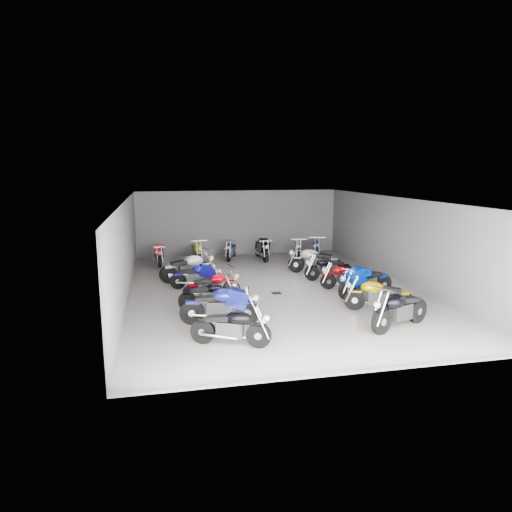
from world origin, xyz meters
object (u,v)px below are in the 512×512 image
at_px(motorcycle_right_b, 378,295).
at_px(motorcycle_left_d, 213,286).
at_px(motorcycle_right_c, 365,281).
at_px(motorcycle_back_c, 231,250).
at_px(motorcycle_right_a, 400,309).
at_px(motorcycle_back_b, 197,251).
at_px(motorcycle_back_a, 158,254).
at_px(motorcycle_back_d, 262,248).
at_px(motorcycle_left_a, 231,327).
at_px(motorcycle_back_e, 298,249).
at_px(motorcycle_right_e, 328,268).
at_px(motorcycle_left_f, 189,267).
at_px(motorcycle_left_b, 221,306).
at_px(drain_grate, 276,293).
at_px(motorcycle_right_d, 345,276).
at_px(motorcycle_left_c, 209,295).
at_px(motorcycle_right_f, 314,261).
at_px(motorcycle_left_e, 197,276).
at_px(motorcycle_back_f, 316,247).

bearing_deg(motorcycle_right_b, motorcycle_left_d, 86.57).
xyz_separation_m(motorcycle_right_c, motorcycle_back_c, (-3.38, 7.41, -0.09)).
distance_m(motorcycle_right_a, motorcycle_back_b, 11.25).
relative_size(motorcycle_left_d, motorcycle_back_b, 0.98).
height_order(motorcycle_back_a, motorcycle_back_d, motorcycle_back_d).
bearing_deg(motorcycle_left_a, motorcycle_back_e, 178.38).
bearing_deg(motorcycle_right_c, motorcycle_left_a, 105.81).
height_order(motorcycle_left_d, motorcycle_right_a, motorcycle_right_a).
height_order(motorcycle_right_e, motorcycle_back_c, motorcycle_right_e).
bearing_deg(motorcycle_right_a, motorcycle_left_a, 69.14).
bearing_deg(motorcycle_right_b, motorcycle_right_e, 22.72).
distance_m(motorcycle_right_b, motorcycle_back_d, 8.75).
bearing_deg(motorcycle_left_f, motorcycle_left_d, -2.68).
distance_m(motorcycle_right_a, motorcycle_back_c, 10.85).
bearing_deg(motorcycle_left_f, motorcycle_back_d, 118.91).
distance_m(motorcycle_left_b, motorcycle_back_e, 9.87).
bearing_deg(drain_grate, motorcycle_left_d, -171.76).
distance_m(motorcycle_right_b, motorcycle_right_c, 1.54).
bearing_deg(motorcycle_right_e, drain_grate, 121.33).
relative_size(motorcycle_left_d, motorcycle_right_d, 1.03).
bearing_deg(motorcycle_left_c, drain_grate, 115.89).
relative_size(motorcycle_right_a, motorcycle_back_d, 0.94).
bearing_deg(motorcycle_right_f, motorcycle_back_e, 19.67).
relative_size(motorcycle_left_a, motorcycle_back_a, 0.94).
xyz_separation_m(drain_grate, motorcycle_right_b, (2.50, -2.60, 0.50)).
distance_m(motorcycle_right_f, motorcycle_back_d, 3.64).
relative_size(drain_grate, motorcycle_right_d, 0.17).
relative_size(drain_grate, motorcycle_back_a, 0.16).
distance_m(motorcycle_right_a, motorcycle_back_d, 10.22).
relative_size(motorcycle_right_e, motorcycle_back_b, 0.98).
bearing_deg(motorcycle_left_b, motorcycle_back_e, 161.34).
bearing_deg(motorcycle_right_d, motorcycle_left_c, 106.15).
bearing_deg(motorcycle_left_f, motorcycle_left_a, -10.16).
bearing_deg(motorcycle_left_a, motorcycle_left_d, -156.55).
height_order(motorcycle_left_e, motorcycle_back_d, motorcycle_back_d).
relative_size(motorcycle_left_a, motorcycle_right_b, 0.96).
height_order(motorcycle_left_e, motorcycle_right_a, motorcycle_right_a).
distance_m(motorcycle_left_d, motorcycle_back_e, 7.79).
relative_size(motorcycle_back_b, motorcycle_back_d, 0.89).
bearing_deg(motorcycle_right_b, motorcycle_back_d, 33.01).
bearing_deg(motorcycle_left_c, motorcycle_back_a, -169.36).
bearing_deg(motorcycle_back_c, motorcycle_back_e, -169.95).
height_order(motorcycle_right_d, motorcycle_back_e, motorcycle_back_e).
distance_m(motorcycle_right_b, motorcycle_back_b, 9.95).
distance_m(motorcycle_left_e, motorcycle_right_f, 5.15).
distance_m(motorcycle_right_b, motorcycle_back_f, 8.68).
xyz_separation_m(motorcycle_left_b, motorcycle_left_e, (-0.32, 3.98, -0.08)).
relative_size(drain_grate, motorcycle_left_d, 0.16).
bearing_deg(motorcycle_right_b, motorcycle_back_e, 21.72).
distance_m(motorcycle_right_e, motorcycle_back_b, 6.63).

